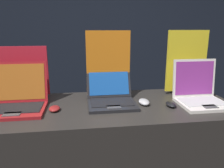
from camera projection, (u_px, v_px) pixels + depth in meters
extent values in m
cube|color=black|center=(95.00, 33.00, 3.23)|extent=(8.00, 0.05, 2.80)
cube|color=#282623|center=(114.00, 166.00, 1.62)|extent=(1.67, 0.68, 0.97)
cube|color=maroon|center=(16.00, 111.00, 1.37)|extent=(0.35, 0.28, 0.02)
cube|color=black|center=(17.00, 108.00, 1.39)|extent=(0.31, 0.19, 0.00)
cube|color=#3F3F42|center=(12.00, 114.00, 1.29)|extent=(0.10, 0.06, 0.00)
cube|color=maroon|center=(21.00, 82.00, 1.50)|extent=(0.35, 0.08, 0.27)
cube|color=#A5591E|center=(21.00, 82.00, 1.49)|extent=(0.32, 0.06, 0.24)
ellipsoid|color=maroon|center=(54.00, 109.00, 1.39)|extent=(0.07, 0.10, 0.03)
cube|color=black|center=(27.00, 96.00, 1.65)|extent=(0.19, 0.07, 0.02)
cube|color=red|center=(25.00, 71.00, 1.60)|extent=(0.34, 0.02, 0.36)
cube|color=black|center=(112.00, 105.00, 1.48)|extent=(0.32, 0.26, 0.02)
cube|color=black|center=(112.00, 102.00, 1.49)|extent=(0.28, 0.18, 0.00)
cube|color=#3F3F42|center=(114.00, 107.00, 1.40)|extent=(0.09, 0.06, 0.00)
cube|color=black|center=(109.00, 80.00, 1.62)|extent=(0.32, 0.12, 0.25)
cube|color=#194C99|center=(109.00, 79.00, 1.62)|extent=(0.29, 0.10, 0.21)
ellipsoid|color=#B2B2B7|center=(144.00, 102.00, 1.51)|extent=(0.07, 0.12, 0.04)
cube|color=black|center=(108.00, 95.00, 1.68)|extent=(0.18, 0.07, 0.02)
cube|color=orange|center=(108.00, 63.00, 1.62)|extent=(0.32, 0.02, 0.47)
cube|color=silver|center=(203.00, 104.00, 1.49)|extent=(0.32, 0.28, 0.02)
cube|color=#B7B7B7|center=(202.00, 101.00, 1.51)|extent=(0.28, 0.19, 0.00)
cube|color=#3F3F42|center=(210.00, 107.00, 1.41)|extent=(0.09, 0.06, 0.00)
cube|color=silver|center=(194.00, 78.00, 1.60)|extent=(0.32, 0.04, 0.28)
cube|color=#8C338C|center=(195.00, 78.00, 1.59)|extent=(0.29, 0.03, 0.24)
ellipsoid|color=black|center=(171.00, 104.00, 1.47)|extent=(0.06, 0.10, 0.03)
cube|color=black|center=(184.00, 92.00, 1.77)|extent=(0.18, 0.07, 0.02)
cube|color=gold|center=(186.00, 61.00, 1.70)|extent=(0.32, 0.02, 0.47)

